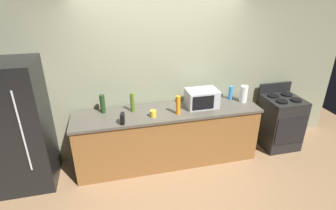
% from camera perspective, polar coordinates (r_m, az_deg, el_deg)
% --- Properties ---
extents(ground_plane, '(8.00, 8.00, 0.00)m').
position_cam_1_polar(ground_plane, '(4.15, 1.36, -14.94)').
color(ground_plane, '#93704C').
extents(back_wall, '(6.40, 0.10, 2.70)m').
position_cam_1_polar(back_wall, '(4.19, -1.34, 6.64)').
color(back_wall, gray).
rests_on(back_wall, ground_plane).
extents(counter_run, '(2.84, 0.64, 0.90)m').
position_cam_1_polar(counter_run, '(4.21, -0.00, -6.80)').
color(counter_run, brown).
rests_on(counter_run, ground_plane).
extents(refrigerator, '(0.72, 0.73, 1.80)m').
position_cam_1_polar(refrigerator, '(4.08, -29.32, -4.15)').
color(refrigerator, black).
rests_on(refrigerator, ground_plane).
extents(stove_range, '(0.60, 0.61, 1.08)m').
position_cam_1_polar(stove_range, '(5.01, 22.87, -3.33)').
color(stove_range, black).
rests_on(stove_range, ground_plane).
extents(microwave, '(0.48, 0.35, 0.27)m').
position_cam_1_polar(microwave, '(4.13, 7.27, 1.47)').
color(microwave, '#B7BABF').
rests_on(microwave, counter_run).
extents(paper_towel_roll, '(0.12, 0.12, 0.27)m').
position_cam_1_polar(paper_towel_roll, '(4.42, 15.96, 2.30)').
color(paper_towel_roll, white).
rests_on(paper_towel_roll, counter_run).
extents(cordless_phone, '(0.07, 0.12, 0.15)m').
position_cam_1_polar(cordless_phone, '(3.67, -9.75, -2.87)').
color(cordless_phone, black).
rests_on(cordless_phone, counter_run).
extents(bottle_olive_oil, '(0.06, 0.06, 0.29)m').
position_cam_1_polar(bottle_olive_oil, '(3.96, -7.69, 0.55)').
color(bottle_olive_oil, '#4C6B19').
rests_on(bottle_olive_oil, counter_run).
extents(bottle_dish_soap, '(0.07, 0.07, 0.28)m').
position_cam_1_polar(bottle_dish_soap, '(3.85, 2.20, -0.03)').
color(bottle_dish_soap, orange).
rests_on(bottle_dish_soap, counter_run).
extents(bottle_spray_cleaner, '(0.07, 0.07, 0.23)m').
position_cam_1_polar(bottle_spray_cleaner, '(4.48, 13.32, 2.60)').
color(bottle_spray_cleaner, '#338CE5').
rests_on(bottle_spray_cleaner, counter_run).
extents(bottle_wine, '(0.07, 0.07, 0.28)m').
position_cam_1_polar(bottle_wine, '(4.01, -13.88, 0.26)').
color(bottle_wine, '#1E3F19').
rests_on(bottle_wine, counter_run).
extents(mug_yellow, '(0.09, 0.09, 0.10)m').
position_cam_1_polar(mug_yellow, '(3.81, -3.23, -1.85)').
color(mug_yellow, yellow).
rests_on(mug_yellow, counter_run).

